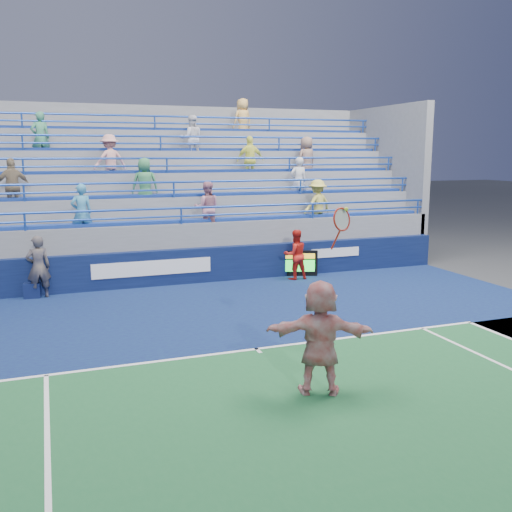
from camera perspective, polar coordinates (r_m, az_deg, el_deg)
name	(u,v)px	position (r m, az deg, el deg)	size (l,w,h in m)	color
ground	(256,350)	(11.96, 0.05, -9.38)	(120.00, 120.00, 0.00)	#333538
sponsor_wall	(184,266)	(17.85, -7.20, -1.04)	(18.00, 0.32, 1.10)	#0A1337
bleacher_stand	(160,221)	(21.35, -9.58, 3.45)	(18.00, 5.61, 6.13)	slate
serve_speed_board	(299,263)	(18.87, 4.29, -0.74)	(1.21, 0.54, 0.86)	black
judge_chair	(33,289)	(17.28, -21.44, -3.06)	(0.49, 0.49, 0.79)	#0D1740
tennis_player	(320,337)	(9.68, 6.43, -8.05)	(1.91, 1.24, 3.16)	silver
line_judge	(38,267)	(17.01, -20.93, -1.04)	(0.65, 0.43, 1.78)	#131834
ball_girl	(295,255)	(18.32, 3.95, 0.13)	(0.79, 0.61, 1.62)	red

